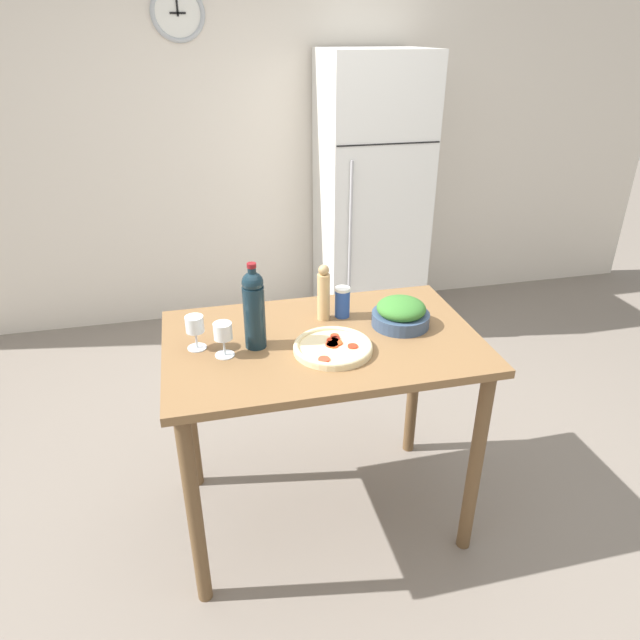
{
  "coord_description": "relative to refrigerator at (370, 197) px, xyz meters",
  "views": [
    {
      "loc": [
        -0.45,
        -1.86,
        1.96
      ],
      "look_at": [
        0.0,
        0.04,
        0.96
      ],
      "focal_mm": 32.0,
      "sensor_mm": 36.0,
      "label": 1
    }
  ],
  "objects": [
    {
      "name": "ground_plane",
      "position": [
        -0.78,
        -1.83,
        -0.93
      ],
      "size": [
        14.0,
        14.0,
        0.0
      ],
      "primitive_type": "plane",
      "color": "slate"
    },
    {
      "name": "wine_glass_far",
      "position": [
        -1.25,
        -1.8,
        0.07
      ],
      "size": [
        0.07,
        0.07,
        0.13
      ],
      "color": "silver",
      "rests_on": "prep_counter"
    },
    {
      "name": "wall_back",
      "position": [
        -0.78,
        0.37,
        0.37
      ],
      "size": [
        6.4,
        0.09,
        2.6
      ],
      "color": "silver",
      "rests_on": "ground_plane"
    },
    {
      "name": "wine_glass_near",
      "position": [
        -1.16,
        -1.87,
        0.06
      ],
      "size": [
        0.07,
        0.07,
        0.13
      ],
      "color": "silver",
      "rests_on": "prep_counter"
    },
    {
      "name": "wine_bottle",
      "position": [
        -1.04,
        -1.83,
        0.13
      ],
      "size": [
        0.08,
        0.08,
        0.33
      ],
      "color": "#142833",
      "rests_on": "prep_counter"
    },
    {
      "name": "prep_counter",
      "position": [
        -0.78,
        -1.83,
        -0.16
      ],
      "size": [
        1.2,
        0.76,
        0.9
      ],
      "color": "brown",
      "rests_on": "ground_plane"
    },
    {
      "name": "pepper_mill",
      "position": [
        -0.74,
        -1.67,
        0.09
      ],
      "size": [
        0.05,
        0.05,
        0.24
      ],
      "color": "tan",
      "rests_on": "prep_counter"
    },
    {
      "name": "refrigerator",
      "position": [
        0.0,
        0.0,
        0.0
      ],
      "size": [
        0.67,
        0.66,
        1.86
      ],
      "color": "white",
      "rests_on": "ground_plane"
    },
    {
      "name": "salt_canister",
      "position": [
        -0.66,
        -1.67,
        0.04
      ],
      "size": [
        0.06,
        0.06,
        0.13
      ],
      "color": "#284CA3",
      "rests_on": "prep_counter"
    },
    {
      "name": "homemade_pizza",
      "position": [
        -0.77,
        -1.93,
        -0.01
      ],
      "size": [
        0.29,
        0.29,
        0.03
      ],
      "color": "beige",
      "rests_on": "prep_counter"
    },
    {
      "name": "salad_bowl",
      "position": [
        -0.45,
        -1.8,
        0.02
      ],
      "size": [
        0.23,
        0.23,
        0.11
      ],
      "color": "#384C6B",
      "rests_on": "prep_counter"
    }
  ]
}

